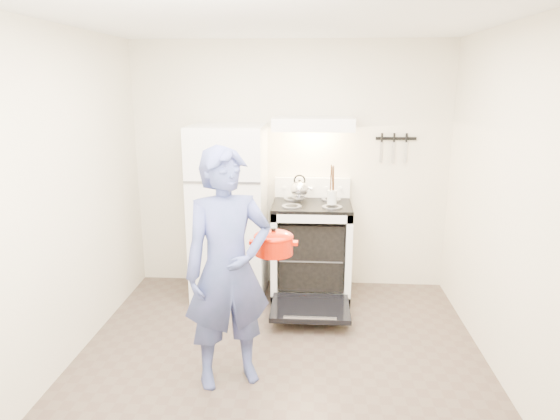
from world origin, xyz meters
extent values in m
plane|color=#4D4136|center=(0.00, 0.00, 0.00)|extent=(3.60, 3.60, 0.00)
cube|color=beige|center=(0.00, 1.80, 1.25)|extent=(3.20, 0.02, 2.50)
cube|color=white|center=(-0.58, 1.45, 0.85)|extent=(0.70, 0.70, 1.70)
cube|color=white|center=(0.23, 1.48, 0.46)|extent=(0.76, 0.65, 0.92)
cube|color=black|center=(0.23, 1.48, 0.94)|extent=(0.76, 0.65, 0.03)
cube|color=white|center=(0.23, 1.76, 1.05)|extent=(0.76, 0.07, 0.20)
cube|color=black|center=(0.23, 0.88, 0.12)|extent=(0.70, 0.54, 0.04)
cube|color=slate|center=(0.23, 1.48, 0.44)|extent=(0.60, 0.52, 0.01)
cube|color=white|center=(0.23, 1.55, 1.71)|extent=(0.76, 0.50, 0.12)
cube|color=black|center=(1.05, 1.79, 1.55)|extent=(0.40, 0.02, 0.03)
cylinder|color=#815F48|center=(0.19, 1.40, 0.45)|extent=(0.33, 0.33, 0.02)
cylinder|color=silver|center=(0.42, 1.34, 1.05)|extent=(0.11, 0.11, 0.13)
imported|color=navy|center=(-0.34, -0.06, 0.85)|extent=(0.73, 0.62, 1.69)
camera|label=1|loc=(0.24, -3.24, 2.09)|focal=32.00mm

